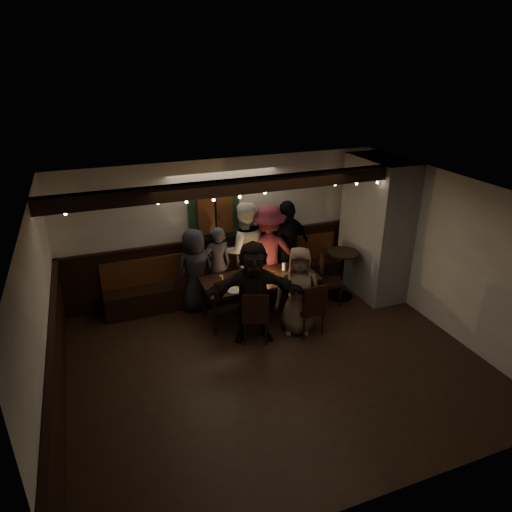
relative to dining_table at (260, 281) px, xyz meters
name	(u,v)px	position (x,y,z in m)	size (l,w,h in m)	color
room	(301,252)	(0.78, 0.02, 0.42)	(6.02, 5.01, 2.62)	black
dining_table	(260,281)	(0.00, 0.00, 0.00)	(2.01, 0.86, 0.87)	black
chair_near_left	(255,314)	(-0.39, -0.79, -0.14)	(0.54, 0.54, 0.92)	black
chair_near_right	(312,307)	(0.54, -0.91, -0.13)	(0.44, 0.44, 0.94)	black
chair_end	(326,277)	(1.30, -0.03, -0.14)	(0.55, 0.55, 0.92)	black
high_top	(342,269)	(1.68, 0.07, -0.07)	(0.58, 0.58, 0.92)	black
person_a	(195,270)	(-0.99, 0.63, 0.10)	(0.74, 0.48, 1.52)	black
person_b	(217,265)	(-0.56, 0.71, 0.09)	(0.54, 0.36, 1.49)	#2F2D3A
person_c	(244,250)	(-0.02, 0.77, 0.28)	(0.91, 0.71, 1.86)	silver
person_d	(268,252)	(0.41, 0.65, 0.24)	(1.16, 0.66, 1.79)	#551C27
person_e	(287,247)	(0.82, 0.68, 0.26)	(1.07, 0.45, 1.83)	black
person_f	(253,292)	(-0.37, -0.65, 0.19)	(1.57, 0.50, 1.69)	black
person_g	(298,291)	(0.38, -0.74, 0.10)	(0.74, 0.48, 1.51)	brown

